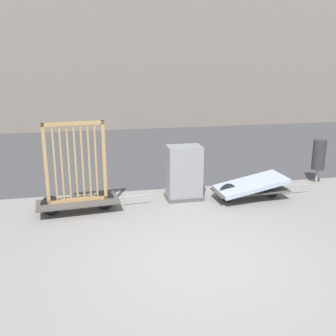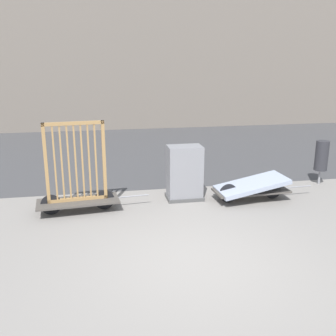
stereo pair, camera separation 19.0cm
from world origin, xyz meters
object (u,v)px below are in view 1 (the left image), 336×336
Objects in this scene: utility_cabinet at (184,174)px; trash_bin at (319,155)px; bike_cart_with_bedframe at (77,185)px; bike_cart_with_mattress at (251,186)px.

utility_cabinet reaches higher than trash_bin.
bike_cart_with_bedframe is at bearing -170.77° from utility_cabinet.
bike_cart_with_bedframe reaches higher than trash_bin.
bike_cart_with_bedframe is at bearing -172.28° from trash_bin.
bike_cart_with_bedframe reaches higher than bike_cart_with_mattress.
bike_cart_with_bedframe is 1.00× the size of bike_cart_with_mattress.
trash_bin is (6.24, 0.85, 0.15)m from bike_cart_with_bedframe.
trash_bin is at bearing 2.28° from bike_cart_with_bedframe.
utility_cabinet is at bearing -173.27° from trash_bin.
bike_cart_with_mattress is 1.60m from utility_cabinet.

